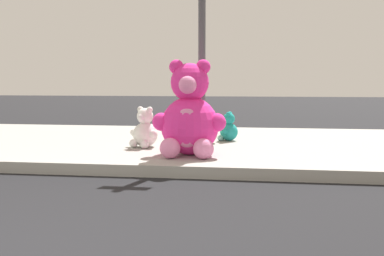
% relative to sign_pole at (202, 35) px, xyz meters
% --- Properties ---
extents(sidewalk, '(28.00, 4.40, 0.15)m').
position_rel_sign_pole_xyz_m(sidewalk, '(-1.00, 0.80, -1.77)').
color(sidewalk, '#9E9B93').
rests_on(sidewalk, ground_plane).
extents(sign_pole, '(0.56, 0.11, 3.20)m').
position_rel_sign_pole_xyz_m(sign_pole, '(0.00, 0.00, 0.00)').
color(sign_pole, '#4C4C51').
rests_on(sign_pole, sidewalk).
extents(plush_pink_large, '(1.02, 0.89, 1.31)m').
position_rel_sign_pole_xyz_m(plush_pink_large, '(-0.11, -0.59, -1.17)').
color(plush_pink_large, '#F22D93').
rests_on(plush_pink_large, sidewalk).
extents(plush_teal, '(0.35, 0.38, 0.50)m').
position_rel_sign_pole_xyz_m(plush_teal, '(0.36, 0.89, -1.50)').
color(plush_teal, teal).
rests_on(plush_teal, sidewalk).
extents(plush_tan, '(0.37, 0.41, 0.53)m').
position_rel_sign_pole_xyz_m(plush_tan, '(0.02, 0.56, -1.48)').
color(plush_tan, tan).
rests_on(plush_tan, sidewalk).
extents(plush_lime, '(0.40, 0.41, 0.56)m').
position_rel_sign_pole_xyz_m(plush_lime, '(-0.42, 0.57, -1.47)').
color(plush_lime, '#8CD133').
rests_on(plush_lime, sidewalk).
extents(plush_white, '(0.46, 0.45, 0.63)m').
position_rel_sign_pole_xyz_m(plush_white, '(-0.89, 0.02, -1.45)').
color(plush_white, white).
rests_on(plush_white, sidewalk).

